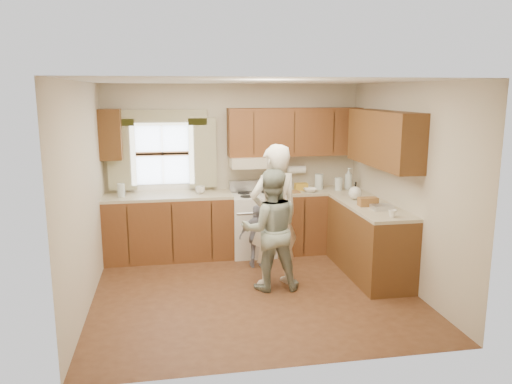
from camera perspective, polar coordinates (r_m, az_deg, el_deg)
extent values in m
plane|color=#4E2B18|center=(6.20, -0.27, -11.25)|extent=(3.80, 3.80, 0.00)
plane|color=white|center=(5.72, -0.29, 12.54)|extent=(3.80, 3.80, 0.00)
plane|color=beige|center=(7.53, -2.56, 2.72)|extent=(3.80, 0.00, 3.80)
plane|color=beige|center=(4.16, 3.86, -4.46)|extent=(3.80, 0.00, 3.80)
plane|color=beige|center=(5.82, -19.04, -0.49)|extent=(0.00, 3.50, 3.50)
plane|color=beige|center=(6.43, 16.66, 0.74)|extent=(0.00, 3.50, 3.50)
cube|color=#40210D|center=(7.34, -9.88, -4.06)|extent=(1.82, 0.60, 0.90)
cube|color=#40210D|center=(7.69, 7.39, -3.29)|extent=(1.22, 0.60, 0.90)
cube|color=#41240F|center=(6.78, 12.76, -5.49)|extent=(0.60, 1.65, 0.90)
cube|color=#C0AE90|center=(7.23, -10.01, -0.47)|extent=(1.82, 0.60, 0.04)
cube|color=#C0AE90|center=(7.58, 7.48, 0.15)|extent=(1.22, 0.60, 0.04)
cube|color=#C0AE90|center=(6.66, 12.94, -1.62)|extent=(0.60, 1.65, 0.04)
cube|color=#40210D|center=(7.48, 4.47, 6.87)|extent=(2.00, 0.33, 0.70)
cube|color=#41240F|center=(7.28, -16.28, 6.33)|extent=(0.30, 0.33, 0.70)
cube|color=#41240F|center=(6.57, 14.37, 5.93)|extent=(0.33, 1.65, 0.70)
cube|color=beige|center=(7.34, 0.00, 3.48)|extent=(0.76, 0.45, 0.15)
cube|color=silver|center=(7.42, -10.64, 4.35)|extent=(0.90, 0.03, 0.90)
cube|color=yellow|center=(7.40, -15.15, 4.13)|extent=(0.40, 0.05, 1.02)
cube|color=yellow|center=(7.39, -6.13, 4.45)|extent=(0.40, 0.05, 1.02)
cube|color=yellow|center=(7.32, -10.79, 8.34)|extent=(1.30, 0.05, 0.22)
cylinder|color=white|center=(7.62, 4.65, 2.57)|extent=(0.27, 0.12, 0.12)
imported|color=silver|center=(7.24, -6.39, 0.24)|extent=(0.14, 0.14, 0.11)
imported|color=silver|center=(7.63, 10.53, 1.53)|extent=(0.17, 0.17, 0.33)
imported|color=silver|center=(7.37, 6.22, 0.22)|extent=(0.26, 0.26, 0.05)
imported|color=silver|center=(6.05, 15.33, -2.40)|extent=(0.11, 0.11, 0.09)
cylinder|color=silver|center=(7.21, -15.17, 0.19)|extent=(0.10, 0.10, 0.19)
cube|color=olive|center=(7.30, 4.05, 0.02)|extent=(0.24, 0.18, 0.02)
cube|color=gold|center=(7.49, 5.18, 0.62)|extent=(0.19, 0.13, 0.10)
cylinder|color=silver|center=(7.60, 7.21, 1.20)|extent=(0.13, 0.13, 0.22)
cylinder|color=silver|center=(7.54, 9.42, 0.92)|extent=(0.11, 0.11, 0.19)
sphere|color=silver|center=(6.93, 11.27, -0.10)|extent=(0.18, 0.18, 0.18)
cube|color=olive|center=(6.58, 12.67, -1.09)|extent=(0.24, 0.13, 0.11)
cube|color=silver|center=(6.42, 14.20, -1.70)|extent=(0.26, 0.18, 0.06)
cube|color=silver|center=(7.44, 0.12, -3.69)|extent=(0.76, 0.64, 0.90)
cube|color=#B7B7BC|center=(7.56, -0.23, 0.77)|extent=(0.76, 0.10, 0.16)
cylinder|color=#B7B7BC|center=(7.07, 0.59, -2.40)|extent=(0.68, 0.03, 0.03)
cube|color=#4C50B2|center=(7.11, 1.01, -4.14)|extent=(0.22, 0.02, 0.42)
cylinder|color=black|center=(7.42, -1.41, -0.12)|extent=(0.18, 0.18, 0.01)
cylinder|color=black|center=(7.48, 1.32, -0.02)|extent=(0.18, 0.18, 0.01)
cylinder|color=black|center=(7.18, -1.11, -0.51)|extent=(0.18, 0.18, 0.01)
cylinder|color=black|center=(7.24, 1.71, -0.41)|extent=(0.18, 0.18, 0.01)
imported|color=white|center=(6.13, 2.09, -2.77)|extent=(0.74, 0.60, 1.77)
imported|color=#263F35|center=(6.05, 1.68, -4.34)|extent=(0.76, 0.61, 1.49)
imported|color=gray|center=(6.87, 0.20, -5.07)|extent=(0.52, 0.23, 0.87)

